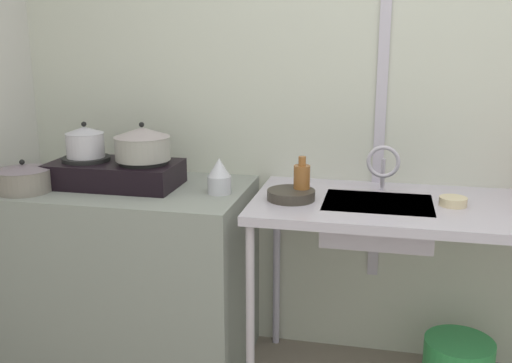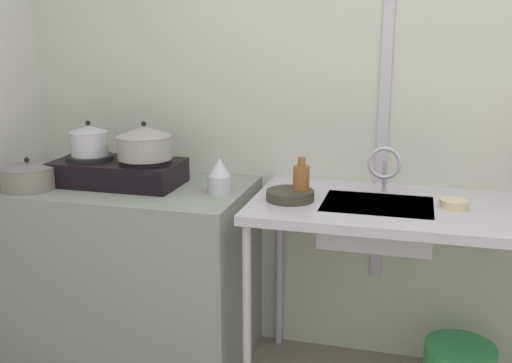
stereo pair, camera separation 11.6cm
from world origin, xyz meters
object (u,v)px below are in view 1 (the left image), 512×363
object	(u,v)px
pot_on_left_burner	(85,142)
sink_basin	(377,220)
pot_beside_stove	(24,178)
stove	(115,173)
faucet	(383,164)
pot_on_right_burner	(142,143)
small_bowl_on_drainboard	(453,201)
percolator	(219,176)
bottle_by_sink	(302,181)
frying_pan	(291,195)

from	to	relation	value
pot_on_left_burner	sink_basin	world-z (taller)	pot_on_left_burner
pot_beside_stove	pot_on_left_burner	bearing A→B (deg)	40.69
stove	faucet	distance (m)	1.23
pot_on_right_burner	pot_on_left_burner	bearing A→B (deg)	180.00
pot_on_right_burner	faucet	size ratio (longest dim) A/B	1.16
faucet	small_bowl_on_drainboard	size ratio (longest dim) A/B	1.93
percolator	small_bowl_on_drainboard	xyz separation A→B (m)	(1.00, 0.02, -0.06)
stove	pot_on_left_burner	bearing A→B (deg)	180.00
stove	pot_on_right_burner	bearing A→B (deg)	0.00
pot_on_left_burner	pot_beside_stove	bearing A→B (deg)	-139.31
small_bowl_on_drainboard	pot_on_left_burner	bearing A→B (deg)	179.99
pot_on_right_burner	small_bowl_on_drainboard	xyz separation A→B (m)	(1.37, -0.00, -0.19)
pot_on_left_burner	sink_basin	bearing A→B (deg)	-0.70
pot_beside_stove	small_bowl_on_drainboard	xyz separation A→B (m)	(1.86, 0.18, -0.04)
percolator	faucet	distance (m)	0.73
stove	faucet	world-z (taller)	faucet
faucet	small_bowl_on_drainboard	xyz separation A→B (m)	(0.29, -0.13, -0.12)
stove	percolator	size ratio (longest dim) A/B	3.70
stove	pot_on_left_burner	size ratio (longest dim) A/B	3.33
pot_beside_stove	bottle_by_sink	xyz separation A→B (m)	(1.23, 0.17, 0.01)
pot_beside_stove	small_bowl_on_drainboard	world-z (taller)	pot_beside_stove
pot_on_right_burner	bottle_by_sink	xyz separation A→B (m)	(0.74, -0.02, -0.13)
stove	small_bowl_on_drainboard	distance (m)	1.51
pot_on_left_burner	percolator	bearing A→B (deg)	-2.13
small_bowl_on_drainboard	bottle_by_sink	bearing A→B (deg)	-178.28
pot_beside_stove	percolator	world-z (taller)	percolator
pot_on_left_burner	pot_on_right_burner	distance (m)	0.28
pot_beside_stove	pot_on_right_burner	bearing A→B (deg)	20.26
bottle_by_sink	frying_pan	bearing A→B (deg)	-136.50
pot_on_left_burner	pot_beside_stove	world-z (taller)	pot_on_left_burner
pot_beside_stove	percolator	bearing A→B (deg)	10.46
pot_beside_stove	percolator	xyz separation A→B (m)	(0.87, 0.16, 0.02)
pot_on_left_burner	stove	bearing A→B (deg)	0.00
stove	sink_basin	xyz separation A→B (m)	(1.20, -0.02, -0.14)
frying_pan	small_bowl_on_drainboard	size ratio (longest dim) A/B	1.81
pot_on_right_burner	frying_pan	bearing A→B (deg)	-4.67
pot_beside_stove	bottle_by_sink	world-z (taller)	bottle_by_sink
frying_pan	stove	bearing A→B (deg)	176.12
stove	percolator	xyz separation A→B (m)	(0.51, -0.02, 0.02)
bottle_by_sink	small_bowl_on_drainboard	bearing A→B (deg)	1.72
stove	small_bowl_on_drainboard	xyz separation A→B (m)	(1.51, -0.00, -0.04)
small_bowl_on_drainboard	bottle_by_sink	xyz separation A→B (m)	(-0.63, -0.02, 0.06)
pot_on_left_burner	sink_basin	xyz separation A→B (m)	(1.35, -0.02, -0.28)
faucet	bottle_by_sink	world-z (taller)	faucet
stove	faucet	xyz separation A→B (m)	(1.22, 0.13, 0.08)
sink_basin	percolator	bearing A→B (deg)	-179.35
small_bowl_on_drainboard	faucet	bearing A→B (deg)	156.16
pot_on_left_burner	pot_on_right_burner	world-z (taller)	pot_on_right_burner
pot_on_left_burner	small_bowl_on_drainboard	xyz separation A→B (m)	(1.65, -0.00, -0.18)
pot_on_left_burner	frying_pan	world-z (taller)	pot_on_left_burner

